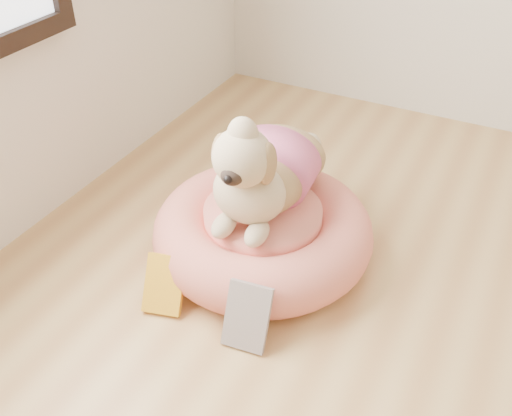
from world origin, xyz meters
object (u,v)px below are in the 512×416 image
at_px(pet_bed, 263,232).
at_px(dog, 263,153).
at_px(book_white, 247,317).
at_px(book_yellow, 164,284).

height_order(pet_bed, dog, dog).
relative_size(pet_bed, book_white, 3.77).
bearing_deg(book_white, book_yellow, 171.02).
distance_m(pet_bed, dog, 0.30).
height_order(dog, book_white, dog).
distance_m(dog, book_white, 0.50).
height_order(pet_bed, book_yellow, pet_bed).
relative_size(pet_bed, book_yellow, 4.08).
xyz_separation_m(pet_bed, dog, (-0.01, 0.02, 0.30)).
xyz_separation_m(pet_bed, book_yellow, (-0.16, -0.35, -0.01)).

